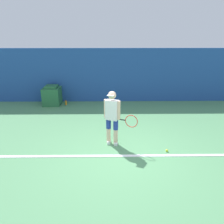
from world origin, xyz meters
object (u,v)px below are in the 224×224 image
Objects in this scene: covered_chair at (52,96)px; water_bottle at (66,103)px; tennis_player at (113,116)px; tennis_ball at (167,150)px.

covered_chair is 0.69m from water_bottle.
tennis_player is 7.16× the size of water_bottle.
tennis_player is 23.03× the size of tennis_ball.
tennis_player is 4.34m from water_bottle.
water_bottle is (-2.04, 3.75, -0.76)m from tennis_player.
tennis_ball is at bearing -50.35° from water_bottle.
water_bottle is at bearing -5.92° from covered_chair.
tennis_ball is 0.31× the size of water_bottle.
tennis_player is at bearing -61.43° from water_bottle.
tennis_player is 1.79× the size of covered_chair.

